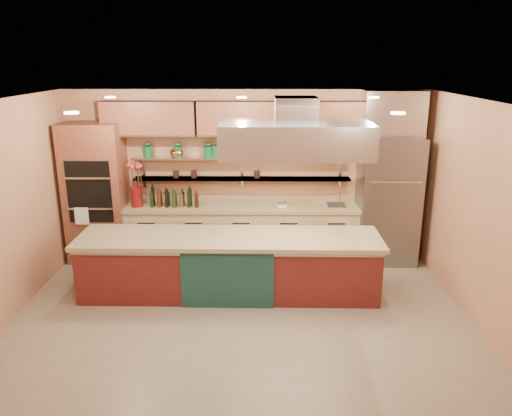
{
  "coord_description": "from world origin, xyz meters",
  "views": [
    {
      "loc": [
        0.26,
        -5.74,
        3.29
      ],
      "look_at": [
        0.2,
        1.0,
        1.25
      ],
      "focal_mm": 35.0,
      "sensor_mm": 36.0,
      "label": 1
    }
  ],
  "objects_px": {
    "island": "(230,265)",
    "green_canister": "(216,151)",
    "flower_vase": "(137,197)",
    "copper_kettle": "(175,153)",
    "refrigerator": "(388,200)",
    "kitchen_scale": "(282,204)"
  },
  "relations": [
    {
      "from": "island",
      "to": "kitchen_scale",
      "type": "bearing_deg",
      "value": 58.6
    },
    {
      "from": "flower_vase",
      "to": "kitchen_scale",
      "type": "relative_size",
      "value": 2.24
    },
    {
      "from": "flower_vase",
      "to": "green_canister",
      "type": "relative_size",
      "value": 1.7
    },
    {
      "from": "island",
      "to": "green_canister",
      "type": "bearing_deg",
      "value": 101.56
    },
    {
      "from": "flower_vase",
      "to": "green_canister",
      "type": "distance_m",
      "value": 1.51
    },
    {
      "from": "flower_vase",
      "to": "copper_kettle",
      "type": "height_order",
      "value": "copper_kettle"
    },
    {
      "from": "flower_vase",
      "to": "kitchen_scale",
      "type": "height_order",
      "value": "flower_vase"
    },
    {
      "from": "green_canister",
      "to": "flower_vase",
      "type": "bearing_deg",
      "value": -170.46
    },
    {
      "from": "flower_vase",
      "to": "kitchen_scale",
      "type": "bearing_deg",
      "value": 0.0
    },
    {
      "from": "kitchen_scale",
      "to": "copper_kettle",
      "type": "xyz_separation_m",
      "value": [
        -1.77,
        0.22,
        0.81
      ]
    },
    {
      "from": "flower_vase",
      "to": "green_canister",
      "type": "height_order",
      "value": "green_canister"
    },
    {
      "from": "flower_vase",
      "to": "island",
      "type": "bearing_deg",
      "value": -38.62
    },
    {
      "from": "refrigerator",
      "to": "green_canister",
      "type": "relative_size",
      "value": 10.7
    },
    {
      "from": "refrigerator",
      "to": "kitchen_scale",
      "type": "relative_size",
      "value": 14.1
    },
    {
      "from": "refrigerator",
      "to": "copper_kettle",
      "type": "relative_size",
      "value": 12.26
    },
    {
      "from": "refrigerator",
      "to": "green_canister",
      "type": "bearing_deg",
      "value": 175.34
    },
    {
      "from": "refrigerator",
      "to": "copper_kettle",
      "type": "height_order",
      "value": "refrigerator"
    },
    {
      "from": "refrigerator",
      "to": "kitchen_scale",
      "type": "height_order",
      "value": "refrigerator"
    },
    {
      "from": "refrigerator",
      "to": "kitchen_scale",
      "type": "xyz_separation_m",
      "value": [
        -1.73,
        0.01,
        -0.08
      ]
    },
    {
      "from": "island",
      "to": "refrigerator",
      "type": "bearing_deg",
      "value": 27.21
    },
    {
      "from": "copper_kettle",
      "to": "green_canister",
      "type": "relative_size",
      "value": 0.87
    },
    {
      "from": "refrigerator",
      "to": "kitchen_scale",
      "type": "bearing_deg",
      "value": 179.67
    }
  ]
}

